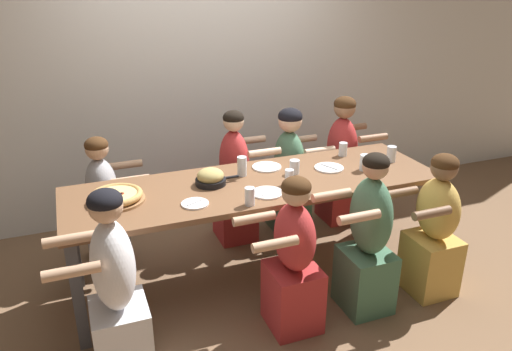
{
  "coord_description": "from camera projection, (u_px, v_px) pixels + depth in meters",
  "views": [
    {
      "loc": [
        -1.19,
        -3.09,
        2.21
      ],
      "look_at": [
        0.0,
        0.0,
        0.84
      ],
      "focal_mm": 35.0,
      "sensor_mm": 36.0,
      "label": 1
    }
  ],
  "objects": [
    {
      "name": "ground_plane",
      "position": [
        256.0,
        275.0,
        3.91
      ],
      "size": [
        18.0,
        18.0,
        0.0
      ],
      "primitive_type": "plane",
      "color": "brown",
      "rests_on": "ground"
    },
    {
      "name": "diner_far_left",
      "position": [
        105.0,
        208.0,
        3.93
      ],
      "size": [
        0.51,
        0.4,
        1.06
      ],
      "rotation": [
        0.0,
        0.0,
        -1.57
      ],
      "color": "#99999E",
      "rests_on": "ground"
    },
    {
      "name": "diner_far_midright",
      "position": [
        289.0,
        174.0,
        4.44
      ],
      "size": [
        0.51,
        0.4,
        1.13
      ],
      "rotation": [
        0.0,
        0.0,
        -1.57
      ],
      "color": "#477556",
      "rests_on": "ground"
    },
    {
      "name": "pizza_board_main",
      "position": [
        116.0,
        196.0,
        3.29
      ],
      "size": [
        0.37,
        0.37,
        0.07
      ],
      "color": "#996B42",
      "rests_on": "dining_table"
    },
    {
      "name": "empty_plate_c",
      "position": [
        267.0,
        167.0,
        3.86
      ],
      "size": [
        0.23,
        0.23,
        0.02
      ],
      "color": "white",
      "rests_on": "dining_table"
    },
    {
      "name": "drinking_glass_c",
      "position": [
        365.0,
        163.0,
        3.8
      ],
      "size": [
        0.08,
        0.08,
        0.12
      ],
      "color": "silver",
      "rests_on": "dining_table"
    },
    {
      "name": "empty_plate_a",
      "position": [
        329.0,
        168.0,
        3.85
      ],
      "size": [
        0.23,
        0.23,
        0.02
      ],
      "color": "white",
      "rests_on": "dining_table"
    },
    {
      "name": "drinking_glass_d",
      "position": [
        343.0,
        150.0,
        4.1
      ],
      "size": [
        0.07,
        0.07,
        0.11
      ],
      "color": "silver",
      "rests_on": "dining_table"
    },
    {
      "name": "drinking_glass_g",
      "position": [
        250.0,
        197.0,
        3.23
      ],
      "size": [
        0.07,
        0.07,
        0.12
      ],
      "color": "silver",
      "rests_on": "dining_table"
    },
    {
      "name": "restaurant_back_panel",
      "position": [
        202.0,
        44.0,
        4.47
      ],
      "size": [
        10.0,
        0.06,
        3.2
      ],
      "primitive_type": "cube",
      "color": "silver",
      "rests_on": "ground"
    },
    {
      "name": "skillet_bowl",
      "position": [
        211.0,
        178.0,
        3.55
      ],
      "size": [
        0.32,
        0.22,
        0.12
      ],
      "color": "black",
      "rests_on": "dining_table"
    },
    {
      "name": "drinking_glass_b",
      "position": [
        294.0,
        167.0,
        3.74
      ],
      "size": [
        0.08,
        0.08,
        0.11
      ],
      "color": "silver",
      "rests_on": "dining_table"
    },
    {
      "name": "diner_near_center",
      "position": [
        293.0,
        262.0,
        3.18
      ],
      "size": [
        0.51,
        0.4,
        1.07
      ],
      "rotation": [
        0.0,
        0.0,
        1.57
      ],
      "color": "#B22D2D",
      "rests_on": "ground"
    },
    {
      "name": "diner_near_right",
      "position": [
        434.0,
        232.0,
        3.55
      ],
      "size": [
        0.51,
        0.4,
        1.08
      ],
      "rotation": [
        0.0,
        0.0,
        1.57
      ],
      "color": "gold",
      "rests_on": "ground"
    },
    {
      "name": "diner_near_midright",
      "position": [
        368.0,
        242.0,
        3.35
      ],
      "size": [
        0.51,
        0.4,
        1.15
      ],
      "rotation": [
        0.0,
        0.0,
        1.57
      ],
      "color": "#477556",
      "rests_on": "ground"
    },
    {
      "name": "drinking_glass_f",
      "position": [
        391.0,
        154.0,
        3.97
      ],
      "size": [
        0.07,
        0.07,
        0.13
      ],
      "color": "silver",
      "rests_on": "dining_table"
    },
    {
      "name": "drinking_glass_a",
      "position": [
        242.0,
        167.0,
        3.7
      ],
      "size": [
        0.07,
        0.07,
        0.15
      ],
      "color": "silver",
      "rests_on": "dining_table"
    },
    {
      "name": "empty_plate_b",
      "position": [
        268.0,
        193.0,
        3.42
      ],
      "size": [
        0.22,
        0.22,
        0.02
      ],
      "color": "white",
      "rests_on": "dining_table"
    },
    {
      "name": "diner_far_center",
      "position": [
        235.0,
        183.0,
        4.27
      ],
      "size": [
        0.51,
        0.4,
        1.16
      ],
      "rotation": [
        0.0,
        0.0,
        -1.57
      ],
      "color": "#B22D2D",
      "rests_on": "ground"
    },
    {
      "name": "empty_plate_d",
      "position": [
        195.0,
        204.0,
        3.26
      ],
      "size": [
        0.18,
        0.18,
        0.02
      ],
      "color": "white",
      "rests_on": "dining_table"
    },
    {
      "name": "diner_far_right",
      "position": [
        341.0,
        164.0,
        4.61
      ],
      "size": [
        0.51,
        0.4,
        1.19
      ],
      "rotation": [
        0.0,
        0.0,
        -1.57
      ],
      "color": "#B22D2D",
      "rests_on": "ground"
    },
    {
      "name": "dining_table",
      "position": [
        256.0,
        191.0,
        3.64
      ],
      "size": [
        2.71,
        0.83,
        0.79
      ],
      "color": "brown",
      "rests_on": "ground"
    },
    {
      "name": "diner_near_left",
      "position": [
        116.0,
        293.0,
        2.8
      ],
      "size": [
        0.51,
        0.4,
        1.17
      ],
      "rotation": [
        0.0,
        0.0,
        1.57
      ],
      "color": "silver",
      "rests_on": "ground"
    },
    {
      "name": "drinking_glass_e",
      "position": [
        289.0,
        178.0,
        3.54
      ],
      "size": [
        0.06,
        0.06,
        0.11
      ],
      "color": "silver",
      "rests_on": "dining_table"
    }
  ]
}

